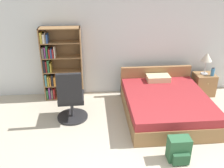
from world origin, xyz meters
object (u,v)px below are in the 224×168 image
Objects in this scene: bookshelf at (58,65)px; water_bottle at (213,72)px; table_lamp at (207,58)px; backpack_green at (179,150)px; nightstand at (204,84)px; office_chair at (71,100)px; bed at (165,103)px.

bookshelf is 8.27× the size of water_bottle.
table_lamp reaches higher than backpack_green.
nightstand is 1.28× the size of backpack_green.
bookshelf reaches higher than office_chair.
bed is 1.36m from backpack_green.
bookshelf is at bearing 178.18° from table_lamp.
backpack_green is (-1.27, -2.15, -0.71)m from table_lamp.
water_bottle is (1.25, 0.68, 0.36)m from bed.
nightstand is at bearing 16.36° from office_chair.
water_bottle is at bearing 55.25° from backpack_green.
table_lamp is at bearing -1.82° from bookshelf.
water_bottle is at bearing 28.74° from bed.
office_chair is at bearing -177.06° from bed.
bed and water_bottle have the same top height.
bookshelf is at bearing 108.52° from office_chair.
table_lamp is at bearing 141.68° from water_bottle.
bookshelf is 3.18× the size of table_lamp.
table_lamp is 2.60× the size of water_bottle.
bookshelf is 1.52× the size of office_chair.
office_chair is 3.20m from water_bottle.
water_bottle is at bearing -38.32° from table_lamp.
backpack_green is (-0.17, -1.35, -0.05)m from bed.
nightstand is at bearing -23.26° from table_lamp.
table_lamp is (1.11, 0.79, 0.66)m from bed.
nightstand is 0.64m from table_lamp.
bed is at bearing -22.30° from bookshelf.
table_lamp is 0.35m from water_bottle.
backpack_green is at bearing -124.75° from water_bottle.
nightstand is at bearing 34.61° from bed.
bed is 3.80× the size of table_lamp.
bookshelf is 0.84× the size of bed.
nightstand is 0.38m from water_bottle.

